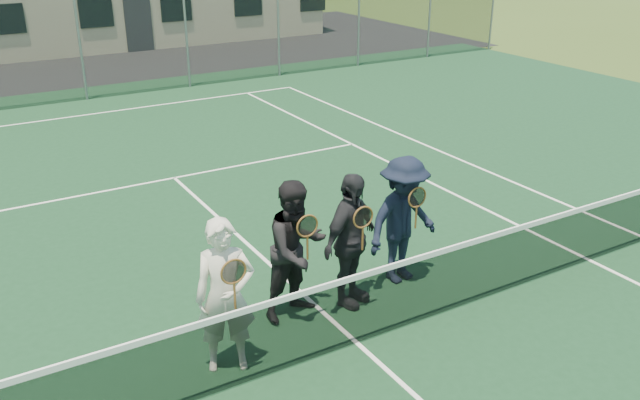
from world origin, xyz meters
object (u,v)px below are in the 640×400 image
object	(u,v)px
player_c	(350,241)
player_d	(403,220)
player_b	(297,250)
tennis_net	(358,306)
player_a	(225,296)

from	to	relation	value
player_c	player_d	bearing A→B (deg)	9.70
player_b	player_d	world-z (taller)	same
tennis_net	player_b	world-z (taller)	player_b
player_a	player_d	xyz separation A→B (m)	(2.86, 0.61, -0.00)
player_a	player_d	size ratio (longest dim) A/B	1.00
player_a	player_c	xyz separation A→B (m)	(1.90, 0.45, -0.00)
player_a	player_c	world-z (taller)	same
tennis_net	player_c	world-z (taller)	player_c
tennis_net	player_b	size ratio (longest dim) A/B	6.49
tennis_net	player_c	size ratio (longest dim) A/B	6.49
player_c	player_d	size ratio (longest dim) A/B	1.00
player_a	player_c	bearing A→B (deg)	13.23
player_c	player_d	distance (m)	0.97
tennis_net	player_a	size ratio (longest dim) A/B	6.49
tennis_net	player_d	xyz separation A→B (m)	(1.38, 1.00, 0.38)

